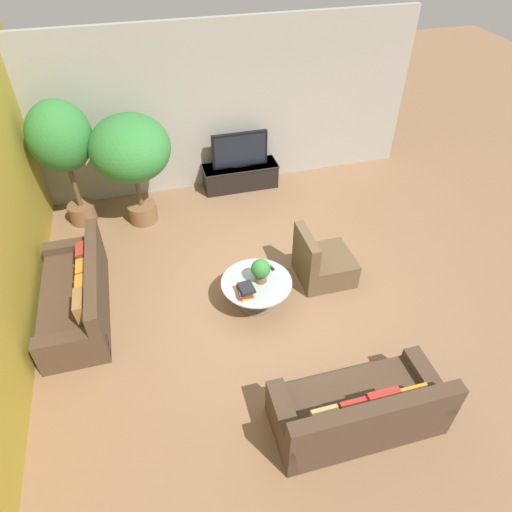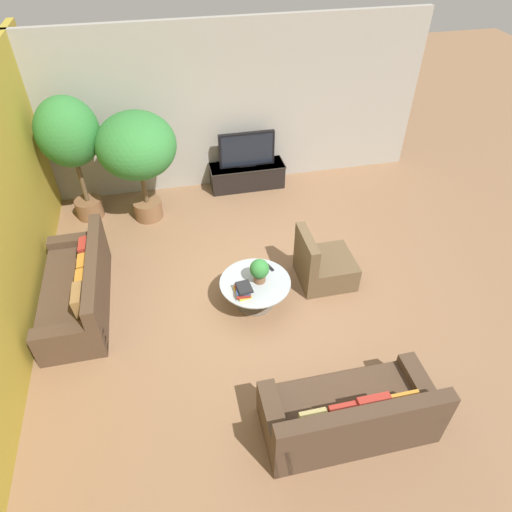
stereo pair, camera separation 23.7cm
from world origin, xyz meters
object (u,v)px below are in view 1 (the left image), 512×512
object	(u,v)px
potted_palm_tall	(61,141)
couch_near_entry	(359,411)
media_console	(240,176)
coffee_table	(257,288)
couch_by_wall	(78,297)
potted_palm_corner	(131,151)
armchair_wicker	(322,264)
potted_plant_tabletop	(261,270)
television	(240,150)

from	to	relation	value
potted_palm_tall	couch_near_entry	bearing A→B (deg)	-58.16
media_console	coffee_table	bearing A→B (deg)	-99.50
couch_by_wall	potted_palm_corner	distance (m)	2.49
couch_by_wall	potted_palm_tall	world-z (taller)	potted_palm_tall
couch_by_wall	potted_palm_tall	distance (m)	2.57
couch_near_entry	armchair_wicker	bearing A→B (deg)	-101.81
couch_near_entry	potted_palm_corner	size ratio (longest dim) A/B	0.97
media_console	armchair_wicker	world-z (taller)	armchair_wicker
coffee_table	couch_by_wall	xyz separation A→B (m)	(-2.44, 0.50, -0.01)
couch_near_entry	potted_palm_tall	distance (m)	5.88
media_console	potted_palm_corner	bearing A→B (deg)	-162.10
coffee_table	potted_plant_tabletop	bearing A→B (deg)	8.26
couch_by_wall	couch_near_entry	distance (m)	4.01
potted_palm_tall	armchair_wicker	bearing A→B (deg)	-35.07
coffee_table	potted_palm_tall	xyz separation A→B (m)	(-2.44, 2.75, 1.24)
coffee_table	potted_plant_tabletop	distance (m)	0.33
couch_by_wall	potted_palm_tall	size ratio (longest dim) A/B	0.94
potted_palm_corner	potted_plant_tabletop	xyz separation A→B (m)	(1.47, -2.49, -0.73)
coffee_table	potted_palm_tall	distance (m)	3.88
potted_palm_corner	couch_near_entry	bearing A→B (deg)	-66.56
media_console	couch_near_entry	bearing A→B (deg)	-89.22
couch_near_entry	potted_palm_corner	xyz separation A→B (m)	(-2.00, 4.62, 1.06)
television	potted_palm_corner	world-z (taller)	potted_palm_corner
armchair_wicker	couch_near_entry	bearing A→B (deg)	168.19
media_console	potted_plant_tabletop	distance (m)	3.17
coffee_table	armchair_wicker	bearing A→B (deg)	13.92
couch_by_wall	potted_plant_tabletop	xyz separation A→B (m)	(2.50, -0.49, 0.33)
television	potted_plant_tabletop	bearing A→B (deg)	-98.41
coffee_table	potted_palm_tall	world-z (taller)	potted_palm_tall
couch_by_wall	armchair_wicker	distance (m)	3.54
coffee_table	couch_by_wall	bearing A→B (deg)	168.47
potted_plant_tabletop	potted_palm_corner	bearing A→B (deg)	120.65
television	potted_plant_tabletop	xyz separation A→B (m)	(-0.46, -3.11, -0.17)
television	potted_palm_corner	size ratio (longest dim) A/B	0.54
television	armchair_wicker	world-z (taller)	television
media_console	potted_plant_tabletop	xyz separation A→B (m)	(-0.46, -3.11, 0.38)
potted_palm_tall	potted_plant_tabletop	bearing A→B (deg)	-47.66
coffee_table	couch_near_entry	size ratio (longest dim) A/B	0.53
armchair_wicker	potted_palm_tall	bearing A→B (deg)	54.93
potted_palm_tall	potted_palm_corner	world-z (taller)	potted_palm_tall
couch_near_entry	potted_palm_tall	bearing A→B (deg)	-58.16
couch_near_entry	potted_plant_tabletop	bearing A→B (deg)	-76.04
couch_by_wall	potted_plant_tabletop	world-z (taller)	couch_by_wall
couch_by_wall	armchair_wicker	size ratio (longest dim) A/B	2.40
television	armchair_wicker	xyz separation A→B (m)	(0.57, -2.85, -0.52)
potted_plant_tabletop	couch_near_entry	bearing A→B (deg)	-76.04
media_console	coffee_table	world-z (taller)	media_console
media_console	armchair_wicker	distance (m)	2.91
media_console	television	xyz separation A→B (m)	(-0.00, -0.00, 0.55)
couch_by_wall	couch_near_entry	world-z (taller)	same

